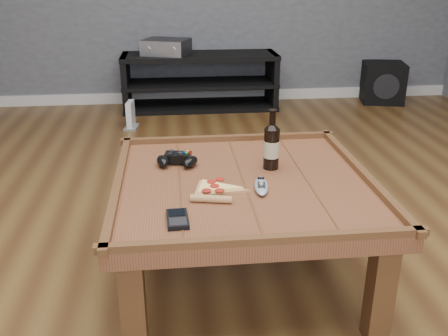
{
  "coord_description": "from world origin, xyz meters",
  "views": [
    {
      "loc": [
        -0.27,
        -1.78,
        1.23
      ],
      "look_at": [
        -0.08,
        -0.04,
        0.52
      ],
      "focal_mm": 40.0,
      "sensor_mm": 36.0,
      "label": 1
    }
  ],
  "objects": [
    {
      "name": "ground",
      "position": [
        0.0,
        0.0,
        0.0
      ],
      "size": [
        6.0,
        6.0,
        0.0
      ],
      "primitive_type": "plane",
      "color": "#482B14",
      "rests_on": "ground"
    },
    {
      "name": "baseboard",
      "position": [
        0.0,
        2.99,
        0.05
      ],
      "size": [
        5.0,
        0.02,
        0.1
      ],
      "primitive_type": "cube",
      "color": "silver",
      "rests_on": "ground"
    },
    {
      "name": "coffee_table",
      "position": [
        0.0,
        0.0,
        0.39
      ],
      "size": [
        1.03,
        1.03,
        0.48
      ],
      "color": "#5C2F1A",
      "rests_on": "ground"
    },
    {
      "name": "media_console",
      "position": [
        0.0,
        2.75,
        0.25
      ],
      "size": [
        1.4,
        0.45,
        0.5
      ],
      "color": "black",
      "rests_on": "ground"
    },
    {
      "name": "beer_bottle",
      "position": [
        0.13,
        0.11,
        0.55
      ],
      "size": [
        0.07,
        0.07,
        0.25
      ],
      "color": "black",
      "rests_on": "coffee_table"
    },
    {
      "name": "game_controller",
      "position": [
        -0.26,
        0.19,
        0.48
      ],
      "size": [
        0.19,
        0.15,
        0.05
      ],
      "rotation": [
        0.0,
        0.0,
        -0.18
      ],
      "color": "black",
      "rests_on": "coffee_table"
    },
    {
      "name": "pizza_slice",
      "position": [
        -0.12,
        -0.1,
        0.46
      ],
      "size": [
        0.22,
        0.29,
        0.03
      ],
      "rotation": [
        0.0,
        0.0,
        -0.21
      ],
      "color": "tan",
      "rests_on": "coffee_table"
    },
    {
      "name": "smartphone",
      "position": [
        -0.26,
        -0.31,
        0.46
      ],
      "size": [
        0.08,
        0.13,
        0.02
      ],
      "rotation": [
        0.0,
        0.0,
        0.04
      ],
      "color": "black",
      "rests_on": "coffee_table"
    },
    {
      "name": "remote_control",
      "position": [
        0.06,
        -0.09,
        0.46
      ],
      "size": [
        0.07,
        0.18,
        0.02
      ],
      "rotation": [
        0.0,
        0.0,
        -0.14
      ],
      "color": "#8F959C",
      "rests_on": "coffee_table"
    },
    {
      "name": "av_receiver",
      "position": [
        -0.3,
        2.75,
        0.57
      ],
      "size": [
        0.47,
        0.43,
        0.13
      ],
      "rotation": [
        0.0,
        0.0,
        -0.35
      ],
      "color": "black",
      "rests_on": "media_console"
    },
    {
      "name": "subwoofer",
      "position": [
        1.77,
        2.8,
        0.19
      ],
      "size": [
        0.45,
        0.45,
        0.38
      ],
      "rotation": [
        0.0,
        0.0,
        -0.22
      ],
      "color": "black",
      "rests_on": "ground"
    },
    {
      "name": "game_console",
      "position": [
        -0.6,
        2.18,
        0.1
      ],
      "size": [
        0.12,
        0.19,
        0.22
      ],
      "rotation": [
        0.0,
        0.0,
        -0.13
      ],
      "color": "gray",
      "rests_on": "ground"
    }
  ]
}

